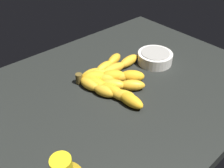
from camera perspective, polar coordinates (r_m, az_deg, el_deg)
The scene contains 3 objects.
ground_plane at distance 69.06cm, azimuth -2.04°, elevation -3.81°, with size 97.52×63.93×4.38cm, color black.
banana_bunch at distance 70.64cm, azimuth -0.51°, elevation 1.23°, with size 23.44×24.62×3.58cm.
small_bowl at distance 81.21cm, azimuth 10.03°, elevation 6.17°, with size 11.29×11.29×3.74cm.
Camera 1 is at (-32.34, -40.63, 43.34)cm, focal length 38.98 mm.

